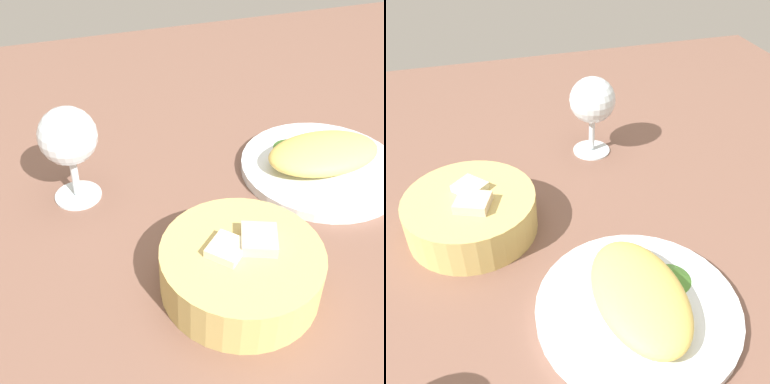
# 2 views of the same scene
# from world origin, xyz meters

# --- Properties ---
(ground_plane) EXTENTS (1.40, 1.40, 0.02)m
(ground_plane) POSITION_xyz_m (0.00, 0.00, -0.01)
(ground_plane) COLOR brown
(plate) EXTENTS (0.23, 0.23, 0.01)m
(plate) POSITION_xyz_m (-0.11, -0.06, 0.01)
(plate) COLOR white
(plate) RESTS_ON ground_plane
(omelette) EXTENTS (0.17, 0.10, 0.04)m
(omelette) POSITION_xyz_m (-0.11, -0.06, 0.03)
(omelette) COLOR #E4C35D
(omelette) RESTS_ON plate
(lettuce_garnish) EXTENTS (0.05, 0.05, 0.02)m
(lettuce_garnish) POSITION_xyz_m (-0.09, -0.12, 0.02)
(lettuce_garnish) COLOR #4A8430
(lettuce_garnish) RESTS_ON plate
(bread_basket) EXTENTS (0.18, 0.18, 0.07)m
(bread_basket) POSITION_xyz_m (0.08, 0.10, 0.03)
(bread_basket) COLOR tan
(bread_basket) RESTS_ON ground_plane
(wine_glass_near) EXTENTS (0.08, 0.08, 0.14)m
(wine_glass_near) POSITION_xyz_m (0.23, -0.12, 0.09)
(wine_glass_near) COLOR silver
(wine_glass_near) RESTS_ON ground_plane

